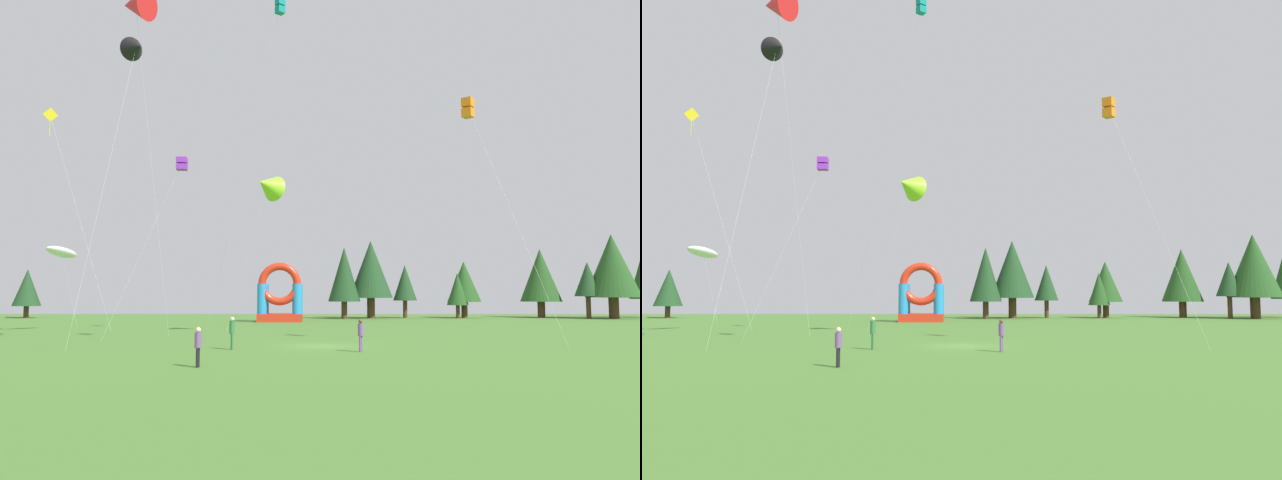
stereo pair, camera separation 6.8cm
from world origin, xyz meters
The scene contains 23 objects.
ground_plane centered at (0.00, 0.00, 0.00)m, with size 120.00×120.00×0.00m, color #47752D.
kite_teal_box centered at (-3.08, 7.84, 24.01)m, with size 7.01×8.89×24.70m.
kite_yellow_diamond centered at (-23.06, 15.38, 17.92)m, with size 6.62×1.54×18.63m.
kite_red_delta centered at (-12.34, 3.53, 22.11)m, with size 3.08×5.54×23.30m.
kite_lime_delta centered at (-4.13, 10.82, 11.32)m, with size 4.88×3.86×12.48m.
kite_white_parafoil centered at (-21.30, 14.45, 6.43)m, with size 2.33×3.82×7.16m.
kite_orange_box centered at (8.83, 0.48, 14.13)m, with size 4.75×3.66×14.75m.
kite_black_delta centered at (-10.89, -0.83, 17.35)m, with size 3.54×3.37×18.16m.
kite_purple_box centered at (-9.07, 3.53, 11.38)m, with size 5.15×0.70×11.81m.
person_far_side centered at (-5.07, -10.23, 0.96)m, with size 0.30×0.30×1.61m.
person_left_edge centered at (2.01, -3.51, 1.00)m, with size 0.39×0.39×1.69m.
person_midfield centered at (-4.84, -2.14, 1.03)m, with size 0.37×0.37×1.74m.
inflatable_blue_arch centered at (-4.50, 31.85, 2.44)m, with size 4.88×3.77×6.47m.
tree_row_0 centered at (-37.85, 43.19, 3.85)m, with size 3.51×3.51×6.24m.
tree_row_1 centered at (2.91, 40.41, 5.46)m, with size 4.00×4.00×8.87m.
tree_row_2 centered at (6.37, 42.11, 6.15)m, with size 5.54×5.54×9.84m.
tree_row_3 centered at (10.87, 43.32, 4.45)m, with size 3.06×3.06×6.79m.
tree_row_4 centered at (17.38, 42.12, 3.66)m, with size 2.72×2.72×5.75m.
tree_row_5 centered at (18.49, 43.29, 4.61)m, with size 4.29×4.29×7.26m.
tree_row_6 centered at (28.79, 44.37, 5.48)m, with size 5.24×5.24×8.96m.
tree_row_7 centered at (33.38, 40.80, 4.85)m, with size 3.19×3.19×7.07m.
tree_row_8 centered at (36.41, 40.56, 6.54)m, with size 6.58×6.58×10.55m.
tree_row_9 centered at (37.67, 42.72, 5.77)m, with size 4.56×4.56×9.05m.
Camera 2 is at (-0.03, -35.19, 2.92)m, focal length 34.09 mm.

